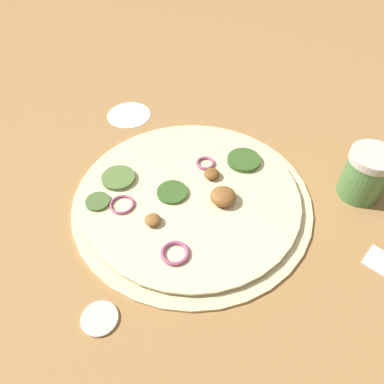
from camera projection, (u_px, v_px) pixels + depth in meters
ground_plane at (192, 200)px, 0.57m from camera, size 3.00×3.00×0.00m
pizza at (192, 197)px, 0.56m from camera, size 0.36×0.36×0.03m
spice_jar at (366, 174)px, 0.55m from camera, size 0.07×0.07×0.08m
loose_cap at (99, 318)px, 0.44m from camera, size 0.04×0.04×0.01m
flour_patch at (129, 115)px, 0.71m from camera, size 0.08×0.08×0.00m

